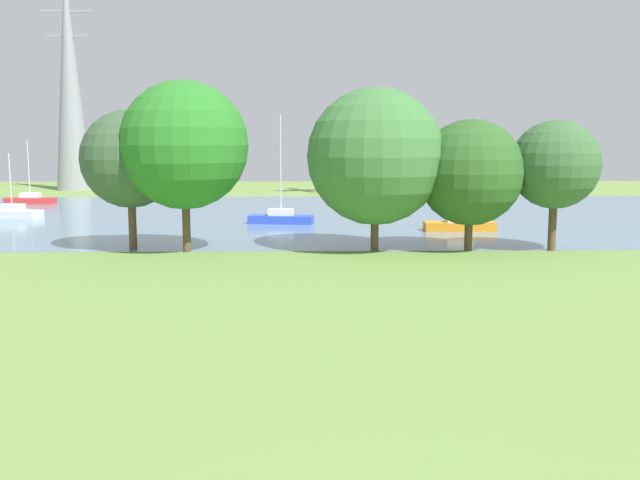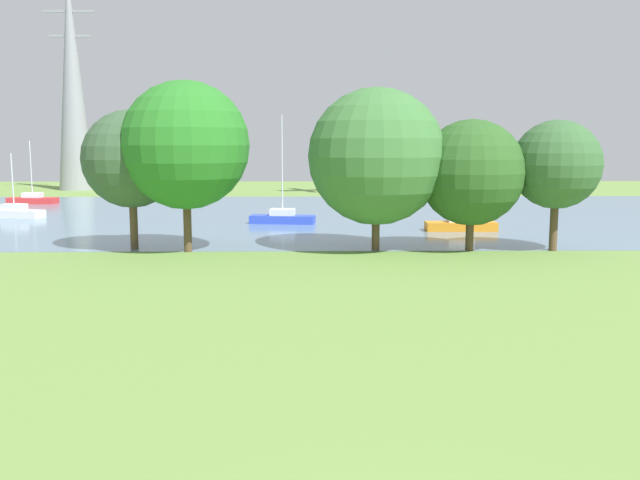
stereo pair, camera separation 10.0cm
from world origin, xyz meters
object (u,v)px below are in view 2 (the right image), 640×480
Objects in this scene: tree_west_far at (471,173)px; sailboat_blue at (282,217)px; sailboat_orange at (461,224)px; tree_west_near at (376,157)px; tree_east_near at (557,165)px; electricity_pylon at (72,80)px; tree_east_far at (131,159)px; sailboat_white at (14,212)px; sailboat_red at (33,199)px; tree_mid_shore at (185,145)px.

sailboat_blue is at bearing 129.21° from tree_west_far.
tree_west_near is (-6.71, -8.64, 4.77)m from sailboat_orange.
tree_east_near is (4.66, -0.13, 0.43)m from tree_west_far.
tree_west_near is 62.52m from electricity_pylon.
tree_west_near is 0.32× the size of electricity_pylon.
tree_west_far is 0.26× the size of electricity_pylon.
tree_east_near is (15.56, -13.51, 4.30)m from sailboat_blue.
tree_east_far is (-20.31, -7.94, 4.62)m from sailboat_orange.
tree_east_near is 68.61m from electricity_pylon.
tree_east_near is 0.26× the size of electricity_pylon.
sailboat_blue reaches higher than tree_west_far.
tree_west_near is 1.24× the size of tree_west_far.
sailboat_white is 0.57× the size of tree_west_near.
sailboat_white is 33.15m from tree_west_near.
sailboat_red is (-25.48, 17.71, -0.02)m from sailboat_blue.
tree_west_near is 9.91m from tree_east_near.
sailboat_orange is at bearing 52.16° from tree_west_near.
sailboat_red is 48.02m from tree_west_far.
sailboat_red is at bearing 135.18° from tree_west_near.
sailboat_white is 37.19m from electricity_pylon.
sailboat_red is at bearing 139.50° from tree_west_far.
sailboat_orange is 10.39m from tree_east_near.
sailboat_white is 0.87× the size of sailboat_orange.
tree_west_far reaches higher than sailboat_red.
sailboat_white is at bearing 168.01° from sailboat_blue.
tree_west_near reaches higher than sailboat_blue.
tree_mid_shore reaches higher than sailboat_white.
sailboat_white is 0.55× the size of tree_mid_shore.
tree_mid_shore is at bearing -56.38° from sailboat_red.
electricity_pylon is at bearing 126.72° from tree_west_far.
electricity_pylon is (-23.20, 52.20, 8.16)m from tree_mid_shore.
sailboat_orange is 20.02m from tree_mid_shore.
sailboat_blue is 1.03× the size of tree_east_far.
tree_west_near is (10.42, 0.22, -0.62)m from tree_mid_shore.
tree_west_far is at bearing -50.79° from sailboat_blue.
tree_west_near is at bearing -44.82° from sailboat_red.
sailboat_blue is at bearing 70.57° from tree_mid_shore.
tree_west_near reaches higher than sailboat_white.
electricity_pylon is (-6.11, 34.09, 13.56)m from sailboat_white.
sailboat_orange is 43.95m from sailboat_red.
tree_east_far reaches higher than sailboat_orange.
tree_east_far is at bearing 177.06° from tree_west_near.
sailboat_white is 0.18× the size of electricity_pylon.
tree_mid_shore is 1.04× the size of tree_west_near.
tree_east_far is 1.08× the size of tree_east_near.
sailboat_white is at bearing 154.13° from tree_east_near.
sailboat_orange is at bearing 27.35° from tree_mid_shore.
tree_mid_shore reaches higher than sailboat_orange.
tree_west_near is (27.51, -17.88, 4.78)m from sailboat_white.
tree_west_far is (-1.47, -8.76, 3.89)m from sailboat_orange.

